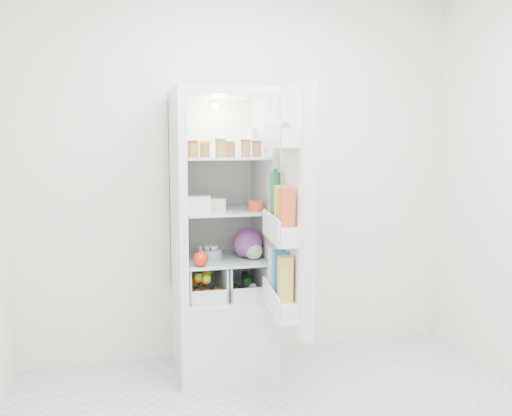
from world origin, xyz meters
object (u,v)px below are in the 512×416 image
object	(u,v)px
mushroom_bowl	(211,255)
fridge_door	(291,214)
refrigerator	(221,268)
red_cabbage	(248,243)

from	to	relation	value
mushroom_bowl	fridge_door	size ratio (longest dim) A/B	0.11
refrigerator	red_cabbage	xyz separation A→B (m)	(0.15, -0.10, 0.18)
refrigerator	red_cabbage	world-z (taller)	refrigerator
mushroom_bowl	red_cabbage	bearing A→B (deg)	1.67
red_cabbage	mushroom_bowl	distance (m)	0.25
refrigerator	fridge_door	distance (m)	0.81
refrigerator	mushroom_bowl	xyz separation A→B (m)	(-0.08, -0.11, 0.11)
red_cabbage	fridge_door	bearing A→B (deg)	-77.65
refrigerator	fridge_door	bearing A→B (deg)	-66.89
refrigerator	fridge_door	xyz separation A→B (m)	(0.27, -0.64, 0.43)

